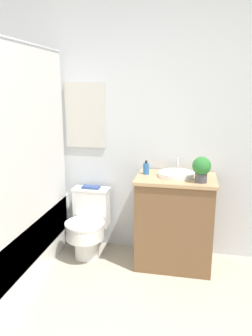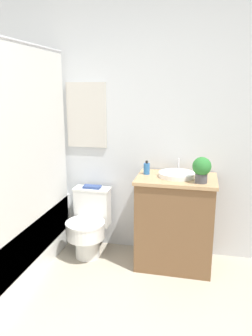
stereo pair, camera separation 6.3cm
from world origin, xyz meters
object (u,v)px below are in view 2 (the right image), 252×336
Objects in this scene: potted_plant at (202,168)px; book_on_tank at (92,187)px; toilet at (89,224)px; sink at (177,174)px; soap_bottle at (147,169)px.

potted_plant is 1.14m from book_on_tank.
book_on_tank is (-1.06, 0.26, -0.31)m from potted_plant.
toilet is at bearing -90.00° from book_on_tank.
potted_plant is (1.06, -0.13, 0.66)m from toilet.
potted_plant reaches higher than sink.
toilet is 1.81× the size of sink.
soap_bottle is at bearing 174.38° from sink.
soap_bottle reaches higher than book_on_tank.
soap_bottle is (-0.28, 0.03, 0.03)m from sink.
soap_bottle is at bearing -8.46° from book_on_tank.
book_on_tank is at bearing 166.26° from potted_plant.
soap_bottle is at bearing 4.56° from toilet.
sink is 1.64× the size of potted_plant.
toilet is 2.97× the size of potted_plant.
sink reaches higher than soap_bottle.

